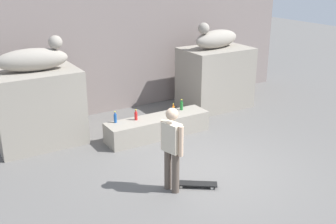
% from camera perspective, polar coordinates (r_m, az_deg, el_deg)
% --- Properties ---
extents(ground_plane, '(40.00, 40.00, 0.00)m').
position_cam_1_polar(ground_plane, '(8.91, 5.19, -7.74)').
color(ground_plane, '#605E5B').
extents(facade_wall, '(11.89, 0.60, 6.14)m').
position_cam_1_polar(facade_wall, '(12.01, -8.02, 14.71)').
color(facade_wall, gray).
rests_on(facade_wall, ground_plane).
extents(pedestal_left, '(1.98, 1.38, 1.79)m').
position_cam_1_polar(pedestal_left, '(10.23, -17.53, 0.56)').
color(pedestal_left, gray).
rests_on(pedestal_left, ground_plane).
extents(pedestal_right, '(1.98, 1.38, 1.79)m').
position_cam_1_polar(pedestal_right, '(12.43, 6.51, 4.73)').
color(pedestal_right, gray).
rests_on(pedestal_right, ground_plane).
extents(statue_reclining_left, '(1.66, 0.75, 0.78)m').
position_cam_1_polar(statue_reclining_left, '(9.93, -18.02, 7.01)').
color(statue_reclining_left, gray).
rests_on(statue_reclining_left, pedestal_left).
extents(statue_reclining_right, '(1.67, 0.83, 0.78)m').
position_cam_1_polar(statue_reclining_right, '(12.15, 6.61, 10.06)').
color(statue_reclining_right, gray).
rests_on(statue_reclining_right, pedestal_right).
extents(ledge_block, '(2.67, 0.66, 0.51)m').
position_cam_1_polar(ledge_block, '(10.35, -1.42, -2.03)').
color(ledge_block, gray).
rests_on(ledge_block, ground_plane).
extents(skater, '(0.29, 0.52, 1.67)m').
position_cam_1_polar(skater, '(7.67, 0.54, -4.74)').
color(skater, brown).
rests_on(skater, ground_plane).
extents(skateboard, '(0.77, 0.63, 0.08)m').
position_cam_1_polar(skateboard, '(8.18, 3.96, -9.86)').
color(skateboard, black).
rests_on(skateboard, ground_plane).
extents(bottle_red, '(0.08, 0.08, 0.27)m').
position_cam_1_polar(bottle_red, '(10.07, -4.44, -0.52)').
color(bottle_red, red).
rests_on(bottle_red, ledge_block).
extents(bottle_blue, '(0.07, 0.07, 0.28)m').
position_cam_1_polar(bottle_blue, '(9.96, -7.28, -0.84)').
color(bottle_blue, '#194C99').
rests_on(bottle_blue, ledge_block).
extents(bottle_green, '(0.08, 0.08, 0.28)m').
position_cam_1_polar(bottle_green, '(10.74, 1.87, 0.90)').
color(bottle_green, '#1E722D').
rests_on(bottle_green, ledge_block).
extents(bottle_orange, '(0.06, 0.06, 0.27)m').
position_cam_1_polar(bottle_orange, '(10.48, 0.74, 0.36)').
color(bottle_orange, orange).
rests_on(bottle_orange, ledge_block).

